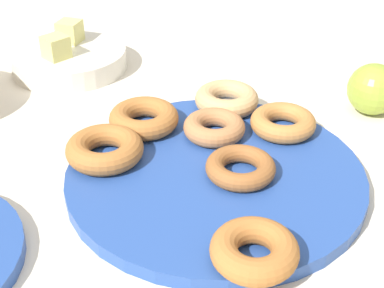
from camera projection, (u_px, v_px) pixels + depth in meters
ground_plane at (215, 181)px, 0.69m from camera, size 2.40×2.40×0.00m
donut_plate at (215, 176)px, 0.68m from camera, size 0.36×0.36×0.02m
donut_0 at (214, 127)px, 0.74m from camera, size 0.11×0.11×0.02m
donut_1 at (105, 149)px, 0.69m from camera, size 0.12×0.12×0.03m
donut_2 at (254, 250)px, 0.54m from camera, size 0.12×0.12×0.03m
donut_3 at (227, 99)px, 0.80m from camera, size 0.09×0.09×0.03m
donut_4 at (241, 166)px, 0.67m from camera, size 0.09×0.09×0.02m
donut_5 at (144, 118)px, 0.76m from camera, size 0.12×0.12×0.03m
donut_6 at (283, 122)px, 0.75m from camera, size 0.12×0.12×0.02m
fruit_bowl at (69, 59)px, 0.95m from camera, size 0.19×0.19×0.03m
melon_chunk_left at (56, 47)px, 0.91m from camera, size 0.05×0.05×0.04m
melon_chunk_right at (70, 31)px, 0.96m from camera, size 0.04×0.04×0.04m
apple at (373, 89)px, 0.81m from camera, size 0.07×0.07×0.07m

